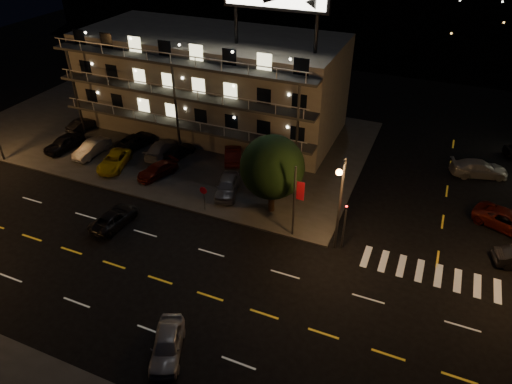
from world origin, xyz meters
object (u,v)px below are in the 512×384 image
at_px(road_car_east, 167,344).
at_px(lot_car_7, 161,148).
at_px(lot_car_2, 114,161).
at_px(tree, 272,169).
at_px(road_car_west, 114,218).
at_px(lot_car_4, 227,186).

bearing_deg(road_car_east, lot_car_7, 100.56).
height_order(lot_car_2, lot_car_7, lot_car_7).
relative_size(tree, road_car_west, 1.55).
relative_size(lot_car_4, road_car_west, 1.00).
bearing_deg(lot_car_7, lot_car_4, 151.08).
height_order(lot_car_4, road_car_west, lot_car_4).
relative_size(lot_car_2, lot_car_7, 0.97).
bearing_deg(lot_car_2, tree, -16.61).
xyz_separation_m(lot_car_2, road_car_east, (16.47, -16.50, -0.07)).
distance_m(lot_car_2, lot_car_4, 12.33).
height_order(tree, road_car_east, tree).
xyz_separation_m(tree, road_car_east, (-0.42, -15.75, -3.53)).
relative_size(lot_car_2, road_car_east, 1.09).
bearing_deg(lot_car_4, road_car_west, -147.17).
bearing_deg(tree, lot_car_4, 168.89).
bearing_deg(tree, lot_car_7, 161.63).
distance_m(tree, road_car_west, 13.54).
height_order(lot_car_2, road_car_east, road_car_east).
bearing_deg(lot_car_4, lot_car_7, 142.24).
distance_m(lot_car_4, road_car_east, 17.16).
height_order(lot_car_2, road_car_west, lot_car_2).
bearing_deg(road_car_east, lot_car_4, 80.90).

